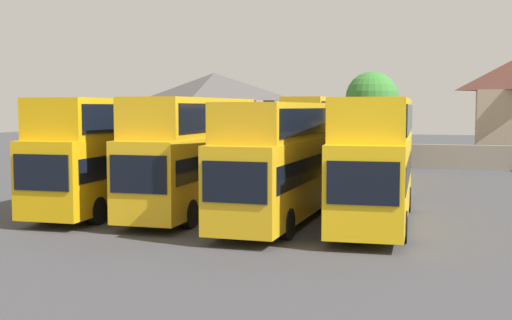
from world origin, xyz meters
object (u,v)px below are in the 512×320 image
bus_6 (319,133)px  tree_behind_wall (372,99)px  bus_2 (194,149)px  bus_4 (376,154)px  house_terrace_left (214,113)px  bus_7 (381,137)px  bus_3 (284,154)px  bus_5 (250,147)px  bus_1 (108,148)px

bus_6 → tree_behind_wall: (1.70, 12.24, 2.35)m
bus_2 → tree_behind_wall: tree_behind_wall is taller
bus_4 → house_terrace_left: bearing=-153.0°
bus_4 → bus_7: (-1.61, 15.63, -0.04)m
bus_7 → tree_behind_wall: tree_behind_wall is taller
bus_3 → bus_4: 3.65m
bus_2 → bus_6: (2.36, 15.08, 0.11)m
bus_3 → bus_2: bearing=-98.5°
bus_6 → bus_5: bearing=-81.1°
bus_6 → bus_4: bearing=21.5°
bus_3 → bus_6: (-1.82, 15.73, 0.22)m
bus_3 → bus_7: bus_7 is taller
bus_5 → bus_7: (8.28, 0.75, 0.73)m
bus_1 → bus_5: (1.77, 15.08, -0.79)m
bus_7 → house_terrace_left: (-17.73, 17.57, 1.25)m
bus_6 → tree_behind_wall: bearing=174.1°
bus_6 → bus_2: bearing=-6.9°
bus_4 → bus_5: 17.89m
bus_3 → bus_5: (-6.26, 15.19, -0.69)m
bus_1 → bus_3: 8.03m
bus_5 → bus_1: bearing=-5.9°
house_terrace_left → tree_behind_wall: size_ratio=1.53×
bus_3 → bus_7: (2.02, 15.94, 0.04)m
bus_4 → bus_5: (-9.89, 14.88, -0.77)m
bus_1 → tree_behind_wall: size_ratio=1.39×
bus_1 → bus_7: 18.75m
bus_4 → tree_behind_wall: size_ratio=1.52×
tree_behind_wall → house_terrace_left: bearing=160.4°
bus_1 → tree_behind_wall: bearing=162.1°
bus_3 → bus_1: bearing=-90.5°
bus_1 → bus_4: bus_1 is taller
bus_1 → house_terrace_left: bearing=-169.1°
bus_4 → bus_1: bearing=-92.2°
bus_4 → bus_3: bearing=-88.3°
bus_4 → bus_5: bearing=-149.6°
bus_5 → bus_2: bearing=9.0°
bus_1 → bus_2: size_ratio=0.95×
bus_4 → tree_behind_wall: tree_behind_wall is taller
bus_5 → bus_7: size_ratio=1.03×
bus_5 → house_terrace_left: (-9.45, 18.32, 1.99)m
bus_2 → bus_4: bearing=85.9°
bus_7 → house_terrace_left: size_ratio=0.94×
bus_3 → house_terrace_left: 37.04m
bus_7 → bus_1: bearing=-32.7°
bus_2 → bus_6: size_ratio=1.04×
house_terrace_left → bus_7: bearing=-44.7°
bus_4 → bus_6: (-5.46, 15.42, 0.14)m
bus_3 → tree_behind_wall: 28.08m
bus_2 → house_terrace_left: 34.85m
bus_3 → house_terrace_left: house_terrace_left is taller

